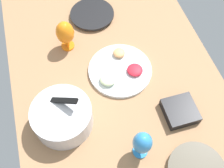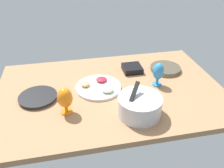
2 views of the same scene
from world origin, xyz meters
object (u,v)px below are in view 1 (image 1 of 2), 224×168
object	(u,v)px
hurricane_glass_blue	(142,143)
square_bowl_black	(180,111)
dinner_plate_right	(92,15)
fruit_platter	(120,70)
hurricane_glass_orange	(65,33)
mixing_bowl	(62,116)

from	to	relation	value
hurricane_glass_blue	square_bowl_black	xyz separation A→B (cm)	(12.21, -23.74, -8.16)
dinner_plate_right	square_bowl_black	xyz separation A→B (cm)	(-72.26, -24.12, 1.28)
hurricane_glass_blue	square_bowl_black	size ratio (longest dim) A/B	1.20
fruit_platter	hurricane_glass_orange	bearing A→B (deg)	43.23
hurricane_glass_orange	square_bowl_black	xyz separation A→B (cm)	(-54.03, -42.36, -8.01)
fruit_platter	square_bowl_black	xyz separation A→B (cm)	(-30.24, -19.99, 1.14)
mixing_bowl	hurricane_glass_blue	size ratio (longest dim) A/B	1.51
mixing_bowl	fruit_platter	bearing A→B (deg)	-58.90
mixing_bowl	square_bowl_black	distance (cm)	53.97
hurricane_glass_orange	square_bowl_black	size ratio (longest dim) A/B	1.20
square_bowl_black	dinner_plate_right	bearing A→B (deg)	18.46
dinner_plate_right	fruit_platter	distance (cm)	42.22
hurricane_glass_blue	square_bowl_black	bearing A→B (deg)	-62.79
dinner_plate_right	mixing_bowl	xyz separation A→B (cm)	(-61.80, 28.67, 5.37)
mixing_bowl	square_bowl_black	xyz separation A→B (cm)	(-10.45, -52.79, -4.08)
fruit_platter	mixing_bowl	bearing A→B (deg)	121.10
dinner_plate_right	hurricane_glass_blue	world-z (taller)	hurricane_glass_blue
dinner_plate_right	hurricane_glass_orange	distance (cm)	27.41
mixing_bowl	hurricane_glass_orange	xyz separation A→B (cm)	(43.58, -10.43, 3.93)
dinner_plate_right	mixing_bowl	bearing A→B (deg)	155.12
mixing_bowl	hurricane_glass_orange	size ratio (longest dim) A/B	1.51
fruit_platter	hurricane_glass_blue	size ratio (longest dim) A/B	1.84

